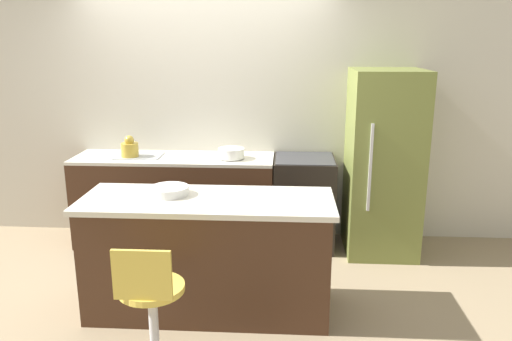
{
  "coord_description": "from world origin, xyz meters",
  "views": [
    {
      "loc": [
        0.81,
        -4.4,
        2.02
      ],
      "look_at": [
        0.56,
        -0.33,
        0.94
      ],
      "focal_mm": 35.0,
      "sensor_mm": 36.0,
      "label": 1
    }
  ],
  "objects_px": {
    "oven_range": "(304,202)",
    "kettle": "(130,148)",
    "mixing_bowl": "(231,153)",
    "stool_chair": "(152,309)",
    "refrigerator": "(383,163)"
  },
  "relations": [
    {
      "from": "oven_range",
      "to": "kettle",
      "type": "bearing_deg",
      "value": -178.54
    },
    {
      "from": "oven_range",
      "to": "mixing_bowl",
      "type": "relative_size",
      "value": 3.58
    },
    {
      "from": "stool_chair",
      "to": "mixing_bowl",
      "type": "height_order",
      "value": "mixing_bowl"
    },
    {
      "from": "oven_range",
      "to": "stool_chair",
      "type": "xyz_separation_m",
      "value": [
        -0.99,
        -2.02,
        -0.03
      ]
    },
    {
      "from": "stool_chair",
      "to": "kettle",
      "type": "xyz_separation_m",
      "value": [
        -0.72,
        1.98,
        0.57
      ]
    },
    {
      "from": "refrigerator",
      "to": "stool_chair",
      "type": "bearing_deg",
      "value": -131.44
    },
    {
      "from": "oven_range",
      "to": "stool_chair",
      "type": "relative_size",
      "value": 1.04
    },
    {
      "from": "refrigerator",
      "to": "oven_range",
      "type": "bearing_deg",
      "value": 175.05
    },
    {
      "from": "oven_range",
      "to": "mixing_bowl",
      "type": "bearing_deg",
      "value": -176.49
    },
    {
      "from": "oven_range",
      "to": "refrigerator",
      "type": "bearing_deg",
      "value": -4.95
    },
    {
      "from": "refrigerator",
      "to": "mixing_bowl",
      "type": "xyz_separation_m",
      "value": [
        -1.45,
        0.02,
        0.07
      ]
    },
    {
      "from": "mixing_bowl",
      "to": "kettle",
      "type": "bearing_deg",
      "value": -180.0
    },
    {
      "from": "oven_range",
      "to": "kettle",
      "type": "distance_m",
      "value": 1.79
    },
    {
      "from": "refrigerator",
      "to": "mixing_bowl",
      "type": "bearing_deg",
      "value": 179.19
    },
    {
      "from": "stool_chair",
      "to": "kettle",
      "type": "bearing_deg",
      "value": 109.89
    }
  ]
}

